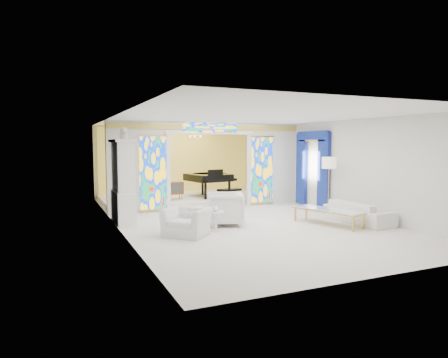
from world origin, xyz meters
name	(u,v)px	position (x,y,z in m)	size (l,w,h in m)	color
floor	(233,217)	(0.00, 0.00, 0.00)	(12.00, 12.00, 0.00)	silver
ceiling	(234,119)	(0.00, 0.00, 3.00)	(7.00, 12.00, 0.02)	white
wall_back	(176,161)	(0.00, 6.00, 1.50)	(7.00, 0.02, 3.00)	silver
wall_front	(384,189)	(0.00, -6.00, 1.50)	(7.00, 0.02, 3.00)	silver
wall_left	(116,172)	(-3.50, 0.00, 1.50)	(0.02, 12.00, 3.00)	silver
wall_right	(327,166)	(3.50, 0.00, 1.50)	(0.02, 12.00, 3.00)	silver
partition_wall	(209,161)	(0.00, 2.00, 1.65)	(7.00, 0.22, 3.00)	silver
stained_glass_left	(153,173)	(-2.03, 1.89, 1.30)	(0.90, 0.04, 2.40)	gold
stained_glass_right	(262,170)	(2.03, 1.89, 1.30)	(0.90, 0.04, 2.40)	gold
stained_glass_transom	(210,127)	(0.00, 1.89, 2.82)	(2.00, 0.04, 0.34)	gold
alcove_platform	(190,198)	(0.00, 4.10, 0.09)	(6.80, 3.80, 0.18)	silver
gold_curtain_back	(177,161)	(0.00, 5.88, 1.50)	(6.70, 0.10, 2.90)	#FBE157
chandelier	(196,136)	(0.20, 4.00, 2.55)	(0.48, 0.48, 0.30)	#C28D44
blue_drapes	(312,163)	(3.40, 0.70, 1.58)	(0.14, 1.85, 2.65)	navy
china_cabinet	(123,182)	(-3.22, 0.60, 1.17)	(0.56, 1.46, 2.72)	white
armchair_left	(187,222)	(-2.07, -1.74, 0.34)	(1.04, 0.91, 0.68)	white
armchair_right	(225,209)	(-0.70, -0.94, 0.45)	(0.97, 1.00, 0.91)	white
sofa	(358,212)	(2.95, -2.17, 0.30)	(2.09, 0.82, 0.61)	silver
side_table	(216,218)	(-1.24, -1.60, 0.34)	(0.46, 0.46, 0.52)	white
vase	(216,208)	(-1.24, -1.60, 0.61)	(0.17, 0.17, 0.17)	silver
coffee_table	(328,210)	(1.93, -2.09, 0.41)	(1.19, 2.10, 0.45)	white
floor_lamp	(329,166)	(2.96, -0.79, 1.57)	(0.58, 0.58, 1.84)	#C28D44
grand_piano	(210,177)	(0.72, 3.81, 0.92)	(1.90, 2.94, 1.09)	black
tv_console	(175,188)	(-0.85, 3.35, 0.60)	(0.58, 0.41, 0.65)	brown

